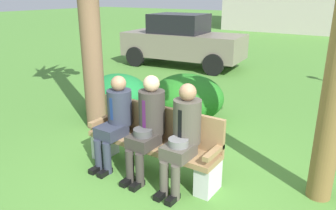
{
  "coord_description": "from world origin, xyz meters",
  "views": [
    {
      "loc": [
        2.14,
        -3.18,
        2.32
      ],
      "look_at": [
        -0.27,
        0.41,
        0.85
      ],
      "focal_mm": 35.41,
      "sensor_mm": 36.0,
      "label": 1
    }
  ],
  "objects_px": {
    "parked_car_near": "(182,41)",
    "seated_man_left": "(116,117)",
    "seated_man_right": "(183,133)",
    "seated_man_middle": "(148,123)",
    "park_bench": "(154,142)",
    "shrub_near_bench": "(187,97)",
    "shrub_mid_lawn": "(118,94)"
  },
  "relations": [
    {
      "from": "seated_man_left",
      "to": "seated_man_right",
      "type": "height_order",
      "value": "seated_man_right"
    },
    {
      "from": "shrub_mid_lawn",
      "to": "park_bench",
      "type": "bearing_deg",
      "value": -36.93
    },
    {
      "from": "shrub_near_bench",
      "to": "parked_car_near",
      "type": "xyz_separation_m",
      "value": [
        -2.65,
        4.11,
        0.4
      ]
    },
    {
      "from": "seated_man_middle",
      "to": "seated_man_right",
      "type": "bearing_deg",
      "value": -0.26
    },
    {
      "from": "seated_man_right",
      "to": "parked_car_near",
      "type": "xyz_separation_m",
      "value": [
        -3.81,
        6.17,
        0.1
      ]
    },
    {
      "from": "parked_car_near",
      "to": "seated_man_right",
      "type": "bearing_deg",
      "value": -58.33
    },
    {
      "from": "park_bench",
      "to": "seated_man_right",
      "type": "relative_size",
      "value": 1.45
    },
    {
      "from": "park_bench",
      "to": "parked_car_near",
      "type": "relative_size",
      "value": 0.47
    },
    {
      "from": "shrub_near_bench",
      "to": "seated_man_left",
      "type": "bearing_deg",
      "value": -87.89
    },
    {
      "from": "seated_man_left",
      "to": "seated_man_middle",
      "type": "xyz_separation_m",
      "value": [
        0.56,
        0.0,
        0.04
      ]
    },
    {
      "from": "seated_man_right",
      "to": "shrub_mid_lawn",
      "type": "relative_size",
      "value": 1.05
    },
    {
      "from": "park_bench",
      "to": "shrub_mid_lawn",
      "type": "bearing_deg",
      "value": 143.07
    },
    {
      "from": "seated_man_middle",
      "to": "seated_man_left",
      "type": "bearing_deg",
      "value": -179.77
    },
    {
      "from": "seated_man_right",
      "to": "parked_car_near",
      "type": "height_order",
      "value": "parked_car_near"
    },
    {
      "from": "seated_man_left",
      "to": "parked_car_near",
      "type": "bearing_deg",
      "value": 113.81
    },
    {
      "from": "shrub_near_bench",
      "to": "parked_car_near",
      "type": "bearing_deg",
      "value": 122.81
    },
    {
      "from": "seated_man_left",
      "to": "seated_man_middle",
      "type": "bearing_deg",
      "value": 0.23
    },
    {
      "from": "park_bench",
      "to": "seated_man_left",
      "type": "distance_m",
      "value": 0.63
    },
    {
      "from": "seated_man_right",
      "to": "seated_man_left",
      "type": "bearing_deg",
      "value": 179.99
    },
    {
      "from": "seated_man_right",
      "to": "park_bench",
      "type": "bearing_deg",
      "value": 166.4
    },
    {
      "from": "parked_car_near",
      "to": "shrub_mid_lawn",
      "type": "bearing_deg",
      "value": -74.18
    },
    {
      "from": "parked_car_near",
      "to": "park_bench",
      "type": "bearing_deg",
      "value": -61.55
    },
    {
      "from": "seated_man_left",
      "to": "seated_man_right",
      "type": "distance_m",
      "value": 1.08
    },
    {
      "from": "shrub_mid_lawn",
      "to": "seated_man_left",
      "type": "bearing_deg",
      "value": -48.5
    },
    {
      "from": "seated_man_middle",
      "to": "shrub_near_bench",
      "type": "relative_size",
      "value": 0.96
    },
    {
      "from": "seated_man_left",
      "to": "shrub_mid_lawn",
      "type": "bearing_deg",
      "value": 131.5
    },
    {
      "from": "seated_man_right",
      "to": "shrub_mid_lawn",
      "type": "height_order",
      "value": "seated_man_right"
    },
    {
      "from": "parked_car_near",
      "to": "seated_man_left",
      "type": "bearing_deg",
      "value": -66.19
    },
    {
      "from": "shrub_mid_lawn",
      "to": "parked_car_near",
      "type": "bearing_deg",
      "value": 105.82
    },
    {
      "from": "park_bench",
      "to": "seated_man_right",
      "type": "bearing_deg",
      "value": -13.6
    },
    {
      "from": "shrub_near_bench",
      "to": "shrub_mid_lawn",
      "type": "distance_m",
      "value": 1.43
    },
    {
      "from": "seated_man_right",
      "to": "shrub_mid_lawn",
      "type": "bearing_deg",
      "value": 147.24
    }
  ]
}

